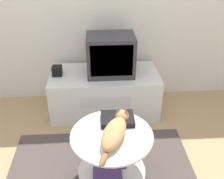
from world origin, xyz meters
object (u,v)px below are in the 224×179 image
tv (111,55)px  dvd_box (117,119)px  speaker (57,71)px  cat (115,131)px

tv → dvd_box: 0.89m
speaker → cat: bearing=-62.8°
tv → dvd_box: bearing=-89.9°
speaker → cat: size_ratio=0.19×
speaker → cat: (0.54, -1.06, 0.04)m
tv → speaker: tv is taller
dvd_box → cat: bearing=-99.7°
tv → cat: 1.07m
speaker → cat: cat is taller
cat → speaker: bearing=48.6°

